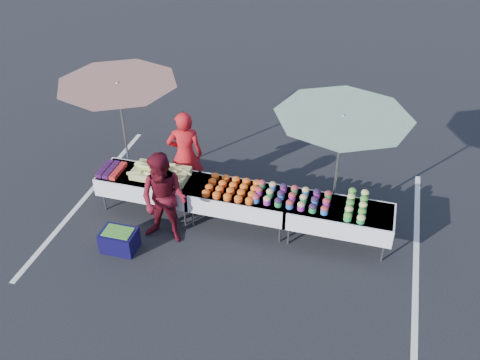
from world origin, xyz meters
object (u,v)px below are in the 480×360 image
(customer, at_px, (164,199))
(table_center, at_px, (240,199))
(umbrella_left, at_px, (119,92))
(umbrella_right, at_px, (342,126))
(table_right, at_px, (339,216))
(vendor, at_px, (185,155))
(storage_bin, at_px, (119,240))
(table_left, at_px, (148,183))

(customer, bearing_deg, table_center, 35.13)
(umbrella_left, xyz_separation_m, umbrella_right, (4.13, -0.20, 0.03))
(table_right, relative_size, vendor, 1.00)
(customer, relative_size, storage_bin, 2.90)
(vendor, xyz_separation_m, storage_bin, (-0.58, -1.85, -0.72))
(table_center, bearing_deg, table_right, 0.00)
(table_center, relative_size, customer, 1.05)
(table_right, bearing_deg, customer, -165.74)
(table_center, relative_size, vendor, 1.00)
(storage_bin, bearing_deg, table_right, 17.95)
(umbrella_left, bearing_deg, table_center, -13.47)
(table_right, xyz_separation_m, customer, (-2.95, -0.75, 0.30))
(vendor, distance_m, umbrella_right, 3.14)
(umbrella_right, height_order, storage_bin, umbrella_right)
(table_left, xyz_separation_m, umbrella_left, (-0.70, 0.60, 1.51))
(table_left, relative_size, table_center, 1.00)
(table_right, distance_m, vendor, 3.15)
(table_right, distance_m, umbrella_left, 4.60)
(table_left, relative_size, umbrella_right, 0.76)
(table_left, xyz_separation_m, storage_bin, (-0.05, -1.24, -0.38))
(vendor, height_order, umbrella_right, umbrella_right)
(table_left, xyz_separation_m, customer, (0.65, -0.75, 0.30))
(customer, distance_m, umbrella_left, 2.26)
(customer, bearing_deg, umbrella_right, 24.50)
(umbrella_right, bearing_deg, table_left, -173.35)
(table_left, distance_m, umbrella_right, 3.78)
(table_center, bearing_deg, table_left, 180.00)
(umbrella_left, distance_m, storage_bin, 2.72)
(table_left, bearing_deg, table_right, 0.00)
(table_right, xyz_separation_m, umbrella_right, (-0.17, 0.40, 1.54))
(umbrella_right, bearing_deg, umbrella_left, 177.25)
(table_left, xyz_separation_m, vendor, (0.53, 0.61, 0.34))
(customer, bearing_deg, vendor, 96.90)
(table_center, relative_size, table_right, 1.00)
(table_center, height_order, table_right, same)
(storage_bin, bearing_deg, customer, 34.22)
(table_center, relative_size, umbrella_left, 0.74)
(vendor, relative_size, umbrella_right, 0.75)
(table_left, bearing_deg, umbrella_right, 6.65)
(table_left, relative_size, vendor, 1.00)
(vendor, height_order, umbrella_left, umbrella_left)
(umbrella_right, bearing_deg, vendor, 175.85)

